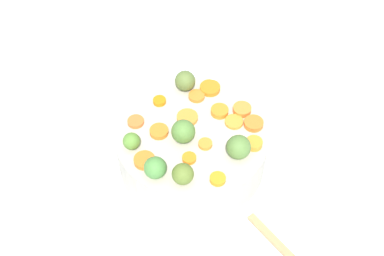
# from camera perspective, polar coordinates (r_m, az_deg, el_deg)

# --- Properties ---
(tabletop) EXTENTS (2.40, 2.40, 0.02)m
(tabletop) POSITION_cam_1_polar(r_m,az_deg,el_deg) (0.96, -1.28, -4.33)
(tabletop) COLOR white
(tabletop) RESTS_ON ground
(serving_bowl_carrots) EXTENTS (0.28, 0.28, 0.09)m
(serving_bowl_carrots) POSITION_cam_1_polar(r_m,az_deg,el_deg) (0.92, 0.00, -2.18)
(serving_bowl_carrots) COLOR #B7AE9A
(serving_bowl_carrots) RESTS_ON tabletop
(carrot_slice_0) EXTENTS (0.03, 0.03, 0.01)m
(carrot_slice_0) POSITION_cam_1_polar(r_m,az_deg,el_deg) (0.84, -0.33, -3.52)
(carrot_slice_0) COLOR orange
(carrot_slice_0) RESTS_ON serving_bowl_carrots
(carrot_slice_1) EXTENTS (0.04, 0.04, 0.01)m
(carrot_slice_1) POSITION_cam_1_polar(r_m,az_deg,el_deg) (0.90, 4.89, 0.72)
(carrot_slice_1) COLOR orange
(carrot_slice_1) RESTS_ON serving_bowl_carrots
(carrot_slice_2) EXTENTS (0.03, 0.03, 0.01)m
(carrot_slice_2) POSITION_cam_1_polar(r_m,az_deg,el_deg) (0.90, -6.55, 0.74)
(carrot_slice_2) COLOR orange
(carrot_slice_2) RESTS_ON serving_bowl_carrots
(carrot_slice_3) EXTENTS (0.04, 0.04, 0.01)m
(carrot_slice_3) POSITION_cam_1_polar(r_m,az_deg,el_deg) (0.94, 0.53, 3.73)
(carrot_slice_3) COLOR orange
(carrot_slice_3) RESTS_ON serving_bowl_carrots
(carrot_slice_4) EXTENTS (0.05, 0.05, 0.01)m
(carrot_slice_4) POSITION_cam_1_polar(r_m,az_deg,el_deg) (0.90, -0.55, 1.23)
(carrot_slice_4) COLOR orange
(carrot_slice_4) RESTS_ON serving_bowl_carrots
(carrot_slice_5) EXTENTS (0.04, 0.04, 0.01)m
(carrot_slice_5) POSITION_cam_1_polar(r_m,az_deg,el_deg) (0.90, 7.16, 0.52)
(carrot_slice_5) COLOR orange
(carrot_slice_5) RESTS_ON serving_bowl_carrots
(carrot_slice_6) EXTENTS (0.04, 0.04, 0.01)m
(carrot_slice_6) POSITION_cam_1_polar(r_m,az_deg,el_deg) (0.82, 3.00, -5.92)
(carrot_slice_6) COLOR orange
(carrot_slice_6) RESTS_ON serving_bowl_carrots
(carrot_slice_7) EXTENTS (0.05, 0.05, 0.01)m
(carrot_slice_7) POSITION_cam_1_polar(r_m,az_deg,el_deg) (0.92, 5.71, 2.32)
(carrot_slice_7) COLOR orange
(carrot_slice_7) RESTS_ON serving_bowl_carrots
(carrot_slice_8) EXTENTS (0.03, 0.03, 0.01)m
(carrot_slice_8) POSITION_cam_1_polar(r_m,az_deg,el_deg) (0.88, -3.85, -0.39)
(carrot_slice_8) COLOR orange
(carrot_slice_8) RESTS_ON serving_bowl_carrots
(carrot_slice_9) EXTENTS (0.04, 0.04, 0.01)m
(carrot_slice_9) POSITION_cam_1_polar(r_m,az_deg,el_deg) (0.95, 2.10, 4.64)
(carrot_slice_9) COLOR orange
(carrot_slice_9) RESTS_ON serving_bowl_carrots
(carrot_slice_10) EXTENTS (0.05, 0.05, 0.01)m
(carrot_slice_10) POSITION_cam_1_polar(r_m,az_deg,el_deg) (0.84, -5.54, -3.75)
(carrot_slice_10) COLOR orange
(carrot_slice_10) RESTS_ON serving_bowl_carrots
(carrot_slice_11) EXTENTS (0.03, 0.03, 0.01)m
(carrot_slice_11) POSITION_cam_1_polar(r_m,az_deg,el_deg) (0.87, 7.21, -1.78)
(carrot_slice_11) COLOR orange
(carrot_slice_11) RESTS_ON serving_bowl_carrots
(carrot_slice_12) EXTENTS (0.03, 0.03, 0.01)m
(carrot_slice_12) POSITION_cam_1_polar(r_m,az_deg,el_deg) (0.86, 1.55, -1.86)
(carrot_slice_12) COLOR orange
(carrot_slice_12) RESTS_ON serving_bowl_carrots
(carrot_slice_13) EXTENTS (0.04, 0.04, 0.01)m
(carrot_slice_13) POSITION_cam_1_polar(r_m,az_deg,el_deg) (0.91, 3.22, 1.97)
(carrot_slice_13) COLOR orange
(carrot_slice_13) RESTS_ON serving_bowl_carrots
(carrot_slice_14) EXTENTS (0.03, 0.03, 0.01)m
(carrot_slice_14) POSITION_cam_1_polar(r_m,az_deg,el_deg) (0.93, -3.80, 3.15)
(carrot_slice_14) COLOR orange
(carrot_slice_14) RESTS_ON serving_bowl_carrots
(brussels_sprout_0) EXTENTS (0.04, 0.04, 0.04)m
(brussels_sprout_0) POSITION_cam_1_polar(r_m,az_deg,el_deg) (0.81, -1.07, -5.36)
(brussels_sprout_0) COLOR #59702A
(brussels_sprout_0) RESTS_ON serving_bowl_carrots
(brussels_sprout_1) EXTENTS (0.03, 0.03, 0.03)m
(brussels_sprout_1) POSITION_cam_1_polar(r_m,az_deg,el_deg) (0.86, -7.04, -1.52)
(brussels_sprout_1) COLOR #558530
(brussels_sprout_1) RESTS_ON serving_bowl_carrots
(brussels_sprout_2) EXTENTS (0.04, 0.04, 0.04)m
(brussels_sprout_2) POSITION_cam_1_polar(r_m,az_deg,el_deg) (0.81, -4.30, -4.62)
(brussels_sprout_2) COLOR #4A833B
(brussels_sprout_2) RESTS_ON serving_bowl_carrots
(brussels_sprout_3) EXTENTS (0.04, 0.04, 0.04)m
(brussels_sprout_3) POSITION_cam_1_polar(r_m,az_deg,el_deg) (0.86, -0.78, -0.31)
(brussels_sprout_3) COLOR #517C35
(brussels_sprout_3) RESTS_ON serving_bowl_carrots
(brussels_sprout_4) EXTENTS (0.04, 0.04, 0.04)m
(brussels_sprout_4) POSITION_cam_1_polar(r_m,az_deg,el_deg) (0.84, 5.43, -2.22)
(brussels_sprout_4) COLOR #537836
(brussels_sprout_4) RESTS_ON serving_bowl_carrots
(brussels_sprout_5) EXTENTS (0.04, 0.04, 0.04)m
(brussels_sprout_5) POSITION_cam_1_polar(r_m,az_deg,el_deg) (0.94, -0.80, 5.50)
(brussels_sprout_5) COLOR #586D32
(brussels_sprout_5) RESTS_ON serving_bowl_carrots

